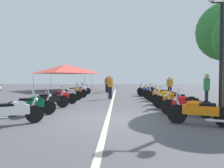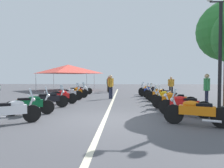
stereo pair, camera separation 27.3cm
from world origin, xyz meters
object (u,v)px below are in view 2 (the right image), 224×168
object	(u,v)px
motorcycle_left_row_3	(60,96)
motorcycle_right_row_7	(149,90)
motorcycle_left_row_7	(82,90)
motorcycle_right_row_5	(157,93)
traffic_cone_0	(17,105)
bystander_3	(111,85)
street_lamp_twin_globe	(220,33)
motorcycle_left_row_0	(11,111)
bystander_2	(171,85)
motorcycle_right_row_3	(167,97)
motorcycle_left_row_6	(76,91)
motorcycle_left_row_1	(31,104)
motorcycle_right_row_2	(174,100)
bystander_1	(207,87)
bystander_0	(108,83)
motorcycle_left_row_5	(75,92)
motorcycle_right_row_0	(196,111)
motorcycle_right_row_6	(151,91)
event_tent	(68,69)
traffic_cone_2	(174,94)
motorcycle_right_row_4	(161,94)
motorcycle_right_row_1	(184,105)
motorcycle_left_row_2	(49,99)
bystander_4	(109,83)
motorcycle_left_row_4	(68,94)

from	to	relation	value
motorcycle_left_row_3	motorcycle_right_row_7	xyz separation A→B (m)	(6.70, -6.18, 0.01)
motorcycle_left_row_7	motorcycle_right_row_5	world-z (taller)	motorcycle_right_row_5
traffic_cone_0	bystander_3	world-z (taller)	bystander_3
bystander_3	street_lamp_twin_globe	bearing A→B (deg)	176.88
motorcycle_left_row_0	bystander_2	size ratio (longest dim) A/B	1.07
motorcycle_right_row_3	motorcycle_left_row_6	bearing A→B (deg)	-17.38
motorcycle_left_row_1	motorcycle_left_row_6	bearing A→B (deg)	68.88
motorcycle_right_row_2	motorcycle_right_row_5	world-z (taller)	motorcycle_right_row_2
bystander_1	motorcycle_right_row_5	bearing A→B (deg)	-53.16
bystander_0	motorcycle_left_row_5	bearing A→B (deg)	-152.37
motorcycle_right_row_0	motorcycle_right_row_6	size ratio (longest dim) A/B	0.97
motorcycle_left_row_0	bystander_0	distance (m)	16.13
motorcycle_left_row_0	motorcycle_left_row_5	distance (m)	8.53
event_tent	street_lamp_twin_globe	bearing A→B (deg)	-145.65
motorcycle_right_row_0	bystander_2	distance (m)	10.30
bystander_3	event_tent	bearing A→B (deg)	-10.42
street_lamp_twin_globe	motorcycle_right_row_7	bearing A→B (deg)	9.58
motorcycle_left_row_6	traffic_cone_2	distance (m)	7.99
bystander_3	motorcycle_left_row_1	bearing A→B (deg)	113.56
motorcycle_right_row_0	motorcycle_right_row_4	world-z (taller)	same
motorcycle_left_row_7	motorcycle_right_row_4	size ratio (longest dim) A/B	0.85
traffic_cone_0	bystander_2	distance (m)	11.92
motorcycle_left_row_0	motorcycle_right_row_1	xyz separation A→B (m)	(1.70, -6.31, 0.00)
motorcycle_left_row_2	street_lamp_twin_globe	size ratio (longest dim) A/B	0.36
motorcycle_left_row_5	traffic_cone_0	world-z (taller)	motorcycle_left_row_5
bystander_3	traffic_cone_0	bearing A→B (deg)	103.66
motorcycle_right_row_1	motorcycle_left_row_2	bearing A→B (deg)	10.81
bystander_3	bystander_4	bearing A→B (deg)	-36.57
motorcycle_right_row_2	motorcycle_left_row_4	bearing A→B (deg)	-9.80
motorcycle_left_row_5	motorcycle_right_row_7	world-z (taller)	motorcycle_left_row_5
motorcycle_right_row_1	motorcycle_left_row_7	bearing A→B (deg)	-31.35
motorcycle_left_row_0	motorcycle_right_row_5	world-z (taller)	motorcycle_right_row_5
motorcycle_right_row_1	traffic_cone_0	xyz separation A→B (m)	(0.73, 7.42, -0.17)
bystander_4	bystander_0	bearing A→B (deg)	-125.69
motorcycle_right_row_4	traffic_cone_2	bearing A→B (deg)	-93.78
motorcycle_left_row_0	motorcycle_right_row_4	bearing A→B (deg)	16.42
traffic_cone_0	motorcycle_left_row_6	bearing A→B (deg)	-7.41
motorcycle_right_row_1	bystander_1	xyz separation A→B (m)	(2.65, -2.00, 0.60)
bystander_0	bystander_4	size ratio (longest dim) A/B	0.91
motorcycle_right_row_0	motorcycle_right_row_4	distance (m)	6.65
motorcycle_right_row_6	traffic_cone_2	bearing A→B (deg)	171.69
motorcycle_right_row_6	motorcycle_right_row_7	xyz separation A→B (m)	(1.67, -0.07, -0.01)
motorcycle_left_row_0	motorcycle_right_row_2	bearing A→B (deg)	-1.60
motorcycle_right_row_2	bystander_1	bearing A→B (deg)	-137.18
bystander_4	event_tent	size ratio (longest dim) A/B	0.28
motorcycle_left_row_1	motorcycle_right_row_7	size ratio (longest dim) A/B	0.99
motorcycle_right_row_0	event_tent	size ratio (longest dim) A/B	0.32
bystander_3	motorcycle_left_row_6	bearing A→B (deg)	17.43
motorcycle_left_row_2	motorcycle_left_row_4	world-z (taller)	motorcycle_left_row_4
motorcycle_left_row_4	traffic_cone_2	distance (m)	8.09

